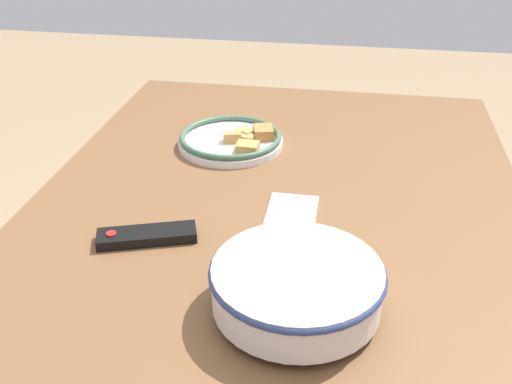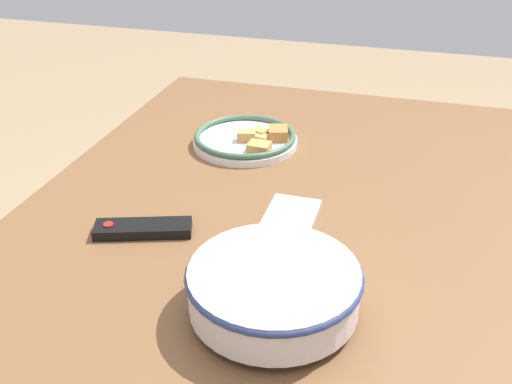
# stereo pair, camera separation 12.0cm
# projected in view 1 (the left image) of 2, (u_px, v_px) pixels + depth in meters

# --- Properties ---
(dining_table) EXTENTS (1.48, 1.03, 0.76)m
(dining_table) POSITION_uv_depth(u_px,v_px,m) (274.00, 244.00, 1.25)
(dining_table) COLOR brown
(dining_table) RESTS_ON ground_plane
(noodle_bowl) EXTENTS (0.27, 0.27, 0.08)m
(noodle_bowl) POSITION_uv_depth(u_px,v_px,m) (297.00, 286.00, 0.93)
(noodle_bowl) COLOR silver
(noodle_bowl) RESTS_ON dining_table
(food_plate) EXTENTS (0.26, 0.26, 0.05)m
(food_plate) POSITION_uv_depth(u_px,v_px,m) (232.00, 140.00, 1.48)
(food_plate) COLOR white
(food_plate) RESTS_ON dining_table
(tv_remote) EXTENTS (0.11, 0.19, 0.02)m
(tv_remote) POSITION_uv_depth(u_px,v_px,m) (147.00, 236.00, 1.12)
(tv_remote) COLOR black
(tv_remote) RESTS_ON dining_table
(folded_napkin) EXTENTS (0.14, 0.10, 0.01)m
(folded_napkin) POSITION_uv_depth(u_px,v_px,m) (292.00, 212.00, 1.21)
(folded_napkin) COLOR white
(folded_napkin) RESTS_ON dining_table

